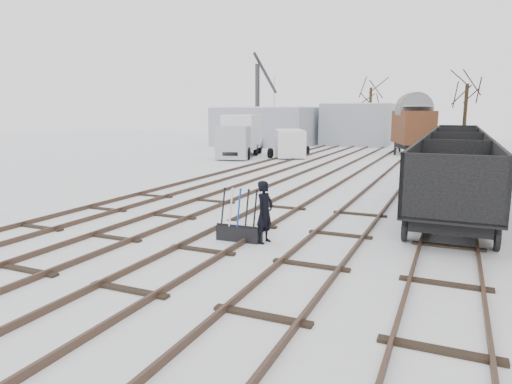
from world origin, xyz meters
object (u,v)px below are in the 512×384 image
(ground_frame, at_px, (239,231))
(lorry, at_px, (240,135))
(freight_wagon_a, at_px, (452,197))
(box_van_wagon, at_px, (413,126))
(worker, at_px, (265,212))
(panel_van, at_px, (289,143))
(crane, at_px, (258,123))

(ground_frame, xyz_separation_m, lorry, (-10.60, 22.12, 1.45))
(freight_wagon_a, xyz_separation_m, box_van_wagon, (-3.56, 26.34, 1.37))
(worker, height_order, lorry, lorry)
(worker, height_order, panel_van, panel_van)
(ground_frame, relative_size, lorry, 0.19)
(freight_wagon_a, height_order, lorry, lorry)
(freight_wagon_a, xyz_separation_m, lorry, (-16.15, 18.18, 0.73))
(box_van_wagon, relative_size, lorry, 0.77)
(worker, xyz_separation_m, panel_van, (-7.62, 23.42, 0.25))
(worker, relative_size, crane, 0.19)
(worker, distance_m, freight_wagon_a, 6.15)
(freight_wagon_a, height_order, panel_van, freight_wagon_a)
(worker, xyz_separation_m, crane, (-13.84, 31.43, 1.57))
(ground_frame, distance_m, freight_wagon_a, 6.85)
(worker, distance_m, crane, 34.37)
(worker, distance_m, lorry, 24.79)
(lorry, xyz_separation_m, panel_van, (3.73, 1.39, -0.60))
(worker, height_order, freight_wagon_a, freight_wagon_a)
(ground_frame, distance_m, lorry, 24.58)
(freight_wagon_a, distance_m, crane, 33.32)
(ground_frame, bearing_deg, worker, 5.74)
(panel_van, height_order, crane, crane)
(box_van_wagon, height_order, panel_van, box_van_wagon)
(ground_frame, distance_m, box_van_wagon, 30.42)
(crane, bearing_deg, worker, -63.08)
(box_van_wagon, height_order, crane, crane)
(lorry, bearing_deg, box_van_wagon, 19.55)
(worker, relative_size, panel_van, 0.33)
(lorry, relative_size, crane, 0.83)
(worker, distance_m, box_van_wagon, 30.25)
(ground_frame, relative_size, crane, 0.16)
(freight_wagon_a, xyz_separation_m, crane, (-18.64, 27.58, 1.45))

